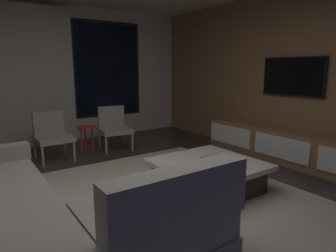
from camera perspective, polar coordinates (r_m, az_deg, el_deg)
floor at (r=3.15m, az=-6.02°, el=-16.79°), size 9.20×9.20×0.00m
back_wall_with_window at (r=6.20m, az=-23.46°, el=9.04°), size 6.60×0.30×2.70m
media_wall at (r=5.02m, az=26.20°, el=8.62°), size 0.12×7.80×2.70m
area_rug at (r=3.23m, az=0.52°, el=-15.80°), size 3.20×3.80×0.01m
sectional_couch at (r=2.68m, az=-24.27°, el=-16.05°), size 1.98×2.50×0.82m
coffee_table at (r=3.66m, az=7.74°, el=-9.49°), size 1.16×1.16×0.36m
book_stack_on_coffee_table at (r=3.69m, az=9.04°, el=-6.13°), size 0.29×0.20×0.05m
accent_chair_near_window at (r=5.51m, az=-10.53°, el=0.10°), size 0.62×0.63×0.78m
accent_chair_by_curtain at (r=5.15m, az=-21.71°, el=-1.29°), size 0.55×0.57×0.78m
side_stool at (r=5.41m, az=-15.60°, el=-0.99°), size 0.32×0.32×0.46m
media_console at (r=4.95m, az=22.95°, el=-4.02°), size 0.46×3.10×0.52m
mounted_tv at (r=5.06m, az=23.10°, el=8.88°), size 0.05×1.04×0.60m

